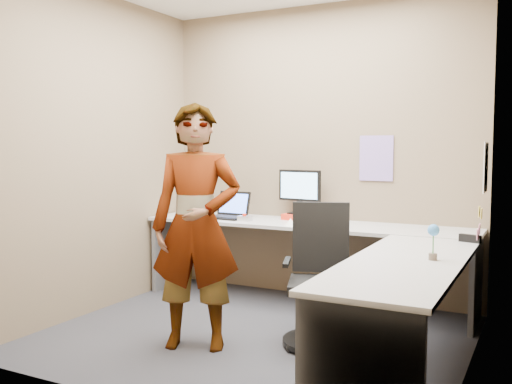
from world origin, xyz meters
The scene contains 20 objects.
ground centered at (0.00, 0.00, 0.00)m, with size 3.00×3.00×0.00m, color #29292E.
wall_back centered at (0.00, 1.30, 1.35)m, with size 3.00×3.00×0.00m, color brown.
wall_right centered at (1.50, 0.00, 1.35)m, with size 2.70×2.70×0.00m, color brown.
wall_left centered at (-1.50, 0.00, 1.35)m, with size 2.70×2.70×0.00m, color brown.
desk centered at (0.44, 0.39, 0.59)m, with size 2.98×2.58×0.73m.
paper_ream centered at (-0.12, 1.13, 0.76)m, with size 0.27×0.20×0.05m, color red.
monitor centered at (-0.12, 1.15, 1.02)m, with size 0.43×0.15×0.40m.
laptop centered at (-0.76, 0.96, 0.79)m, with size 0.36×0.31×0.25m.
trackball_mouse centered at (-0.53, 0.84, 0.76)m, with size 0.12×0.08×0.07m.
origami centered at (-0.04, 0.75, 0.76)m, with size 0.10×0.10×0.06m, color white.
stapler centered at (1.43, 0.54, 0.76)m, with size 0.15×0.04×0.06m, color black.
flower centered at (1.32, -0.23, 0.87)m, with size 0.07×0.07×0.22m.
calendar_purple centered at (0.55, 1.29, 1.30)m, with size 0.30×0.01×0.40m, color #846BB7.
calendar_white centered at (1.49, 0.90, 1.25)m, with size 0.01×0.28×0.38m, color white.
sticky_note_a centered at (1.49, 0.55, 0.95)m, with size 0.01×0.07×0.07m, color #F2E059.
sticky_note_b centered at (1.49, 0.60, 0.82)m, with size 0.01×0.07×0.07m, color pink.
sticky_note_c centered at (1.49, 0.48, 0.80)m, with size 0.01×0.07×0.07m, color pink.
sticky_note_d centered at (1.49, 0.70, 0.92)m, with size 0.01×0.07×0.07m, color #F2E059.
office_chair centered at (0.50, 0.05, 0.40)m, with size 0.57×0.56×0.98m.
person centered at (-0.25, -0.39, 0.85)m, with size 0.62×0.41×1.70m, color #999399.
Camera 1 is at (1.91, -3.68, 1.41)m, focal length 40.00 mm.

